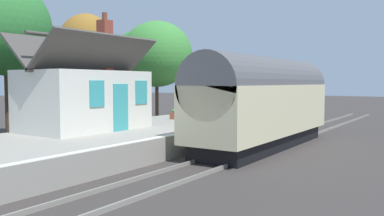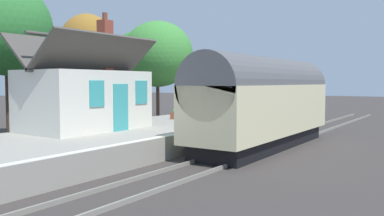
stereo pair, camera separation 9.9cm
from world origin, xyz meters
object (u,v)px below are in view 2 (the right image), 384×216
Objects in this scene: planter_bench_left at (220,107)px; station_sign_board at (246,99)px; tree_behind_building at (87,46)px; planter_bench_right at (177,114)px; tree_far_right at (138,55)px; train at (264,101)px; station_building at (86,97)px; tree_far_left at (8,29)px; tree_mid_background at (158,54)px; planter_corner_building at (230,116)px; planter_by_door at (247,110)px; bench_by_lamp at (236,108)px.

planter_bench_left is 0.41× the size of station_sign_board.
planter_bench_right is at bearing -105.06° from tree_behind_building.
tree_far_right is (4.11, 11.98, 3.23)m from station_sign_board.
station_building is (-5.19, 6.54, 0.24)m from train.
tree_far_right is (5.96, 8.41, 4.11)m from planter_bench_right.
tree_far_left is at bearing -171.11° from tree_far_right.
station_building is 15.34m from tree_far_right.
tree_mid_background is at bearing 73.14° from station_sign_board.
tree_far_left reaches higher than train.
planter_bench_left is 0.09× the size of tree_far_right.
station_building is at bearing -131.96° from tree_behind_building.
planter_corner_building is 0.64× the size of station_sign_board.
tree_far_left reaches higher than tree_mid_background.
planter_by_door is 12.72m from tree_far_right.
station_sign_board is at bearing -13.80° from planter_corner_building.
planter_corner_building is 12.97m from tree_far_left.
planter_by_door is at bearing -105.64° from tree_far_right.
planter_corner_building is 0.96× the size of planter_bench_right.
planter_bench_right is 0.14× the size of tree_far_right.
tree_far_right is 0.85× the size of tree_behind_building.
tree_far_right is 4.08m from tree_behind_building.
planter_corner_building is at bearing -145.89° from planter_bench_left.
bench_by_lamp is 2.18× the size of planter_bench_left.
tree_mid_background reaches higher than tree_far_right.
planter_bench_left is at bearing -84.65° from tree_far_right.
planter_corner_building is at bearing -115.03° from tree_far_right.
tree_behind_building is 1.12× the size of tree_mid_background.
planter_corner_building is at bearing -157.57° from bench_by_lamp.
station_sign_board is (3.40, 2.66, -0.08)m from train.
planter_bench_right is 0.12× the size of tree_behind_building.
tree_far_left is 1.16× the size of tree_far_right.
tree_mid_background is (3.96, 8.34, 4.00)m from planter_corner_building.
tree_mid_background is (4.48, 5.10, 3.97)m from planter_bench_right.
tree_behind_building is at bearing 48.04° from station_building.
planter_bench_right is 4.12m from station_sign_board.
planter_bench_right is at bearing -43.75° from tree_far_left.
station_building reaches higher than station_sign_board.
planter_bench_left is at bearing -70.22° from tree_behind_building.
station_building is at bearing 177.39° from planter_bench_right.
train reaches higher than planter_bench_left.
bench_by_lamp is at bearing -132.84° from planter_bench_left.
train is 6.49m from planter_bench_right.
planter_bench_right is at bearing 76.09° from train.
tree_behind_building is 6.26m from tree_mid_background.
tree_far_right is at bearing 8.89° from tree_far_left.
planter_bench_left is (13.39, 0.61, -1.19)m from station_building.
tree_far_right reaches higher than bench_by_lamp.
planter_by_door is at bearing -20.60° from station_building.
tree_mid_background is (-2.18, 4.18, 3.96)m from planter_bench_left.
planter_bench_left is 0.08× the size of tree_behind_building.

